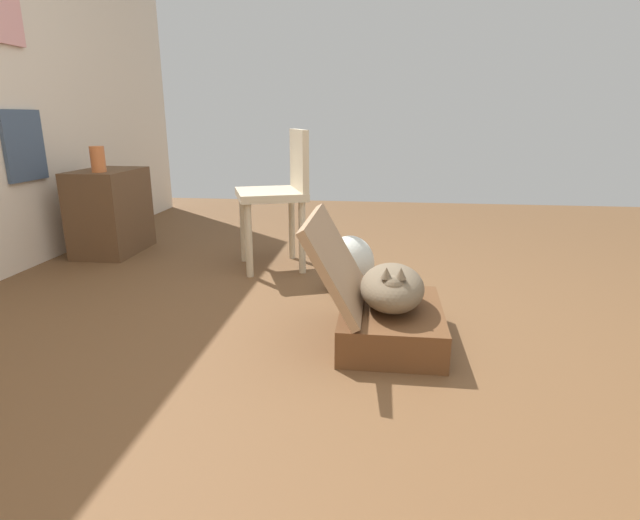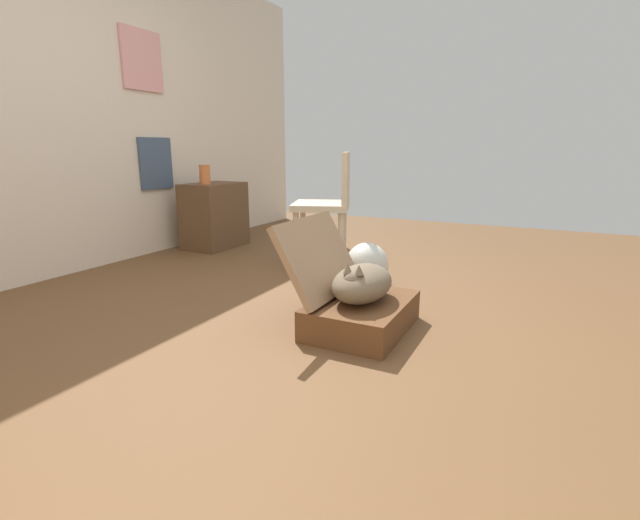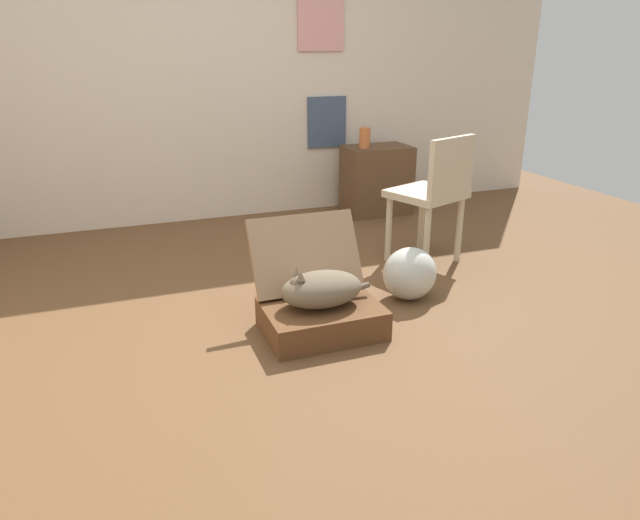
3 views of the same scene
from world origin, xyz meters
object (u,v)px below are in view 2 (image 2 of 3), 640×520
plastic_bag_white (366,267)px  side_table (215,215)px  suitcase_base (361,315)px  chair (329,203)px  cat (362,283)px  vase_tall (205,175)px

plastic_bag_white → side_table: bearing=70.3°
suitcase_base → chair: size_ratio=0.68×
plastic_bag_white → chair: 0.74m
plastic_bag_white → side_table: (0.65, 1.80, 0.14)m
cat → chair: chair is taller
side_table → chair: chair is taller
chair → cat: bearing=12.4°
chair → suitcase_base: bearing=12.6°
vase_tall → chair: chair is taller
cat → chair: bearing=33.2°
cat → side_table: (1.31, 2.03, 0.05)m
plastic_bag_white → side_table: side_table is taller
plastic_bag_white → cat: bearing=-160.9°
suitcase_base → plastic_bag_white: bearing=19.2°
side_table → chair: bearing=-99.2°
plastic_bag_white → suitcase_base: bearing=-160.8°
plastic_bag_white → vase_tall: bearing=74.2°
plastic_bag_white → vase_tall: (0.50, 1.77, 0.53)m
cat → suitcase_base: bearing=-3.6°
suitcase_base → plastic_bag_white: 0.70m
cat → side_table: 2.42m
cat → plastic_bag_white: 0.71m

